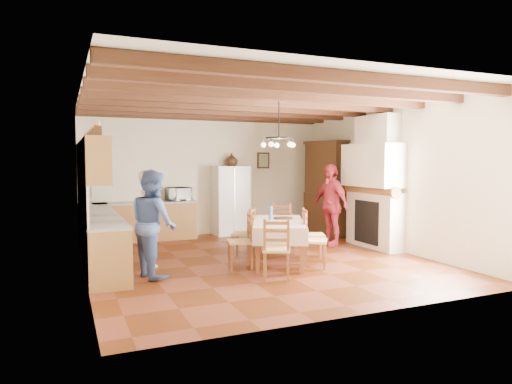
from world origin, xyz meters
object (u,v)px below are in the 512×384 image
at_px(chair_left_near, 240,241).
at_px(chair_right_near, 315,240).
at_px(hutch, 327,188).
at_px(chair_end_far, 280,228).
at_px(person_woman_blue, 153,223).
at_px(person_woman_red, 331,205).
at_px(refrigerator, 230,200).
at_px(chair_right_far, 313,234).
at_px(dining_table, 279,226).
at_px(person_man, 149,218).
at_px(microwave, 179,194).
at_px(chair_end_near, 276,248).
at_px(chair_left_far, 243,233).

xyz_separation_m(chair_left_near, chair_right_near, (1.22, -0.43, 0.00)).
height_order(hutch, chair_left_near, hutch).
relative_size(hutch, chair_end_far, 2.43).
height_order(chair_right_near, person_woman_blue, person_woman_blue).
bearing_deg(person_woman_red, refrigerator, -154.14).
height_order(chair_right_far, person_woman_blue, person_woman_blue).
xyz_separation_m(hutch, dining_table, (-2.49, -2.38, -0.48)).
distance_m(person_man, person_woman_blue, 0.76).
bearing_deg(chair_right_far, chair_left_near, 116.16).
relative_size(chair_left_near, person_woman_red, 0.54).
bearing_deg(person_woman_red, person_man, -91.22).
distance_m(dining_table, chair_right_far, 0.75).
bearing_deg(refrigerator, microwave, -178.23).
height_order(chair_right_far, microwave, microwave).
bearing_deg(chair_left_near, microwave, -163.05).
distance_m(chair_right_far, chair_end_near, 1.57).
distance_m(chair_left_far, chair_right_far, 1.32).
bearing_deg(chair_end_far, chair_left_far, -123.18).
distance_m(chair_left_far, chair_right_near, 1.49).
distance_m(hutch, person_woman_red, 1.46).
bearing_deg(chair_end_far, chair_left_near, -100.76).
relative_size(chair_right_far, person_man, 0.57).
xyz_separation_m(chair_right_near, person_woman_red, (1.35, 1.66, 0.41)).
distance_m(chair_left_near, person_woman_red, 2.88).
relative_size(chair_end_near, chair_end_far, 1.00).
xyz_separation_m(dining_table, person_man, (-2.18, 0.68, 0.16)).
bearing_deg(person_man, chair_end_far, -86.11).
relative_size(refrigerator, hutch, 0.73).
height_order(chair_end_near, person_man, person_man).
height_order(dining_table, chair_left_far, chair_left_far).
height_order(chair_left_near, chair_right_far, same).
distance_m(chair_right_near, person_woman_blue, 2.76).
height_order(dining_table, person_woman_blue, person_woman_blue).
bearing_deg(refrigerator, dining_table, -97.73).
relative_size(chair_right_far, microwave, 1.69).
xyz_separation_m(person_man, microwave, (1.14, 2.62, 0.21)).
distance_m(dining_table, chair_left_near, 0.81).
xyz_separation_m(hutch, chair_left_far, (-2.90, -1.70, -0.69)).
bearing_deg(hutch, microwave, 157.62).
xyz_separation_m(chair_right_far, chair_end_near, (-1.23, -0.98, 0.00)).
relative_size(chair_left_far, person_woman_red, 0.54).
bearing_deg(chair_end_near, chair_right_near, -129.09).
relative_size(person_man, person_woman_red, 0.95).
xyz_separation_m(person_man, person_woman_blue, (-0.07, -0.75, 0.01)).
relative_size(chair_left_near, person_man, 0.57).
height_order(chair_end_far, microwave, microwave).
distance_m(hutch, chair_left_near, 4.16).
bearing_deg(dining_table, microwave, 107.39).
relative_size(dining_table, person_woman_red, 1.10).
bearing_deg(person_woman_blue, person_man, -18.15).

